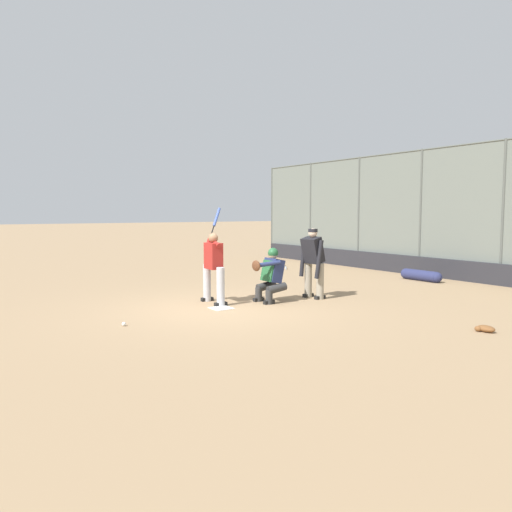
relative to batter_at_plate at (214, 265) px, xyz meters
name	(u,v)px	position (x,y,z in m)	size (l,w,h in m)	color
ground_plane	(221,308)	(-0.61, 0.15, -0.85)	(160.00, 160.00, 0.00)	#9E7F5B
home_plate_marker	(221,308)	(-0.61, 0.15, -0.85)	(0.43, 0.43, 0.01)	white
backstop_fence	(459,210)	(-0.61, -7.99, 1.25)	(19.27, 0.08, 4.03)	#515651
padding_wall	(455,270)	(-0.61, -7.89, -0.56)	(18.80, 0.18, 0.60)	#28282D
batter_at_plate	(214,265)	(0.00, 0.00, 0.00)	(0.99, 0.65, 2.13)	#B7B7BC
catcher_behind_plate	(270,274)	(-0.56, -1.15, -0.22)	(0.65, 0.75, 1.23)	#333333
umpire_home	(313,261)	(-0.72, -2.27, 0.03)	(0.67, 0.44, 1.65)	gray
spare_bat_by_padding	(286,268)	(4.55, -5.45, -0.82)	(0.74, 0.56, 0.07)	black
fielding_glove_on_dirt	(485,329)	(-4.90, -2.55, -0.80)	(0.32, 0.24, 0.11)	brown
baseball_loose	(124,324)	(-1.07, 2.42, -0.82)	(0.07, 0.07, 0.07)	white
equipment_bag_dugout_side	(421,275)	(-0.19, -6.87, -0.70)	(1.41, 0.32, 0.32)	navy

